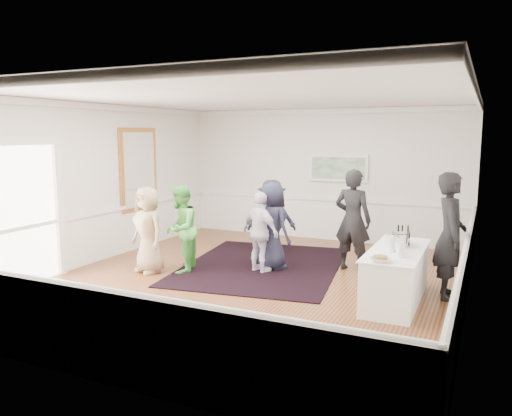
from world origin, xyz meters
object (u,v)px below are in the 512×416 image
at_px(guest_green, 181,229).
at_px(guest_navy, 272,226).
at_px(guest_tan, 148,230).
at_px(guest_dark_a, 272,217).
at_px(nut_bowl, 381,259).
at_px(guest_lilac, 260,232).
at_px(serving_table, 396,275).
at_px(guest_dark_b, 353,220).
at_px(bartender, 450,236).
at_px(ice_bucket, 400,240).

relative_size(guest_green, guest_navy, 0.99).
height_order(guest_tan, guest_dark_a, guest_tan).
xyz_separation_m(guest_navy, nut_bowl, (2.42, -1.82, 0.03)).
distance_m(guest_green, guest_lilac, 1.50).
distance_m(serving_table, guest_lilac, 2.71).
distance_m(guest_tan, nut_bowl, 4.46).
bearing_deg(guest_dark_a, serving_table, 120.84).
bearing_deg(guest_dark_b, guest_dark_a, -8.66).
distance_m(guest_lilac, guest_dark_a, 1.46).
height_order(bartender, guest_dark_a, bartender).
xyz_separation_m(bartender, nut_bowl, (-0.80, -1.42, -0.13)).
relative_size(bartender, guest_green, 1.21).
bearing_deg(guest_lilac, guest_dark_b, -128.24).
height_order(guest_tan, guest_lilac, guest_tan).
height_order(guest_lilac, guest_dark_b, guest_dark_b).
xyz_separation_m(bartender, ice_bucket, (-0.70, -0.37, -0.06)).
bearing_deg(guest_dark_a, guest_tan, 32.17).
bearing_deg(guest_navy, guest_green, 59.82).
bearing_deg(guest_lilac, guest_tan, 48.02).
height_order(guest_green, guest_lilac, guest_green).
bearing_deg(ice_bucket, guest_tan, -174.27).
distance_m(guest_navy, nut_bowl, 3.02).
xyz_separation_m(guest_dark_a, guest_dark_b, (1.91, -0.54, 0.16)).
distance_m(guest_green, ice_bucket, 3.98).
xyz_separation_m(guest_green, nut_bowl, (3.88, -0.87, 0.04)).
bearing_deg(guest_navy, guest_lilac, 98.74).
bearing_deg(guest_tan, ice_bucket, 25.11).
xyz_separation_m(guest_tan, guest_lilac, (1.90, 0.91, -0.05)).
height_order(guest_green, ice_bucket, guest_green).
relative_size(guest_tan, nut_bowl, 5.59).
bearing_deg(serving_table, guest_green, 179.63).
bearing_deg(nut_bowl, serving_table, 84.13).
relative_size(bartender, guest_navy, 1.19).
bearing_deg(guest_tan, serving_table, 22.63).
bearing_deg(guest_navy, ice_bucket, -169.99).
bearing_deg(nut_bowl, guest_green, 167.32).
relative_size(guest_dark_b, guest_navy, 1.16).
distance_m(guest_tan, guest_dark_b, 3.86).
xyz_separation_m(guest_lilac, nut_bowl, (2.52, -1.50, 0.11)).
distance_m(serving_table, guest_green, 3.99).
relative_size(guest_tan, ice_bucket, 6.23).
bearing_deg(guest_green, serving_table, 72.54).
distance_m(guest_navy, ice_bucket, 2.63).
relative_size(serving_table, guest_navy, 1.22).
height_order(guest_dark_b, nut_bowl, guest_dark_b).
bearing_deg(bartender, serving_table, 118.69).
bearing_deg(bartender, nut_bowl, 140.60).
distance_m(serving_table, guest_dark_b, 1.94).
xyz_separation_m(serving_table, guest_dark_b, (-1.08, 1.52, 0.55)).
bearing_deg(serving_table, nut_bowl, -95.87).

